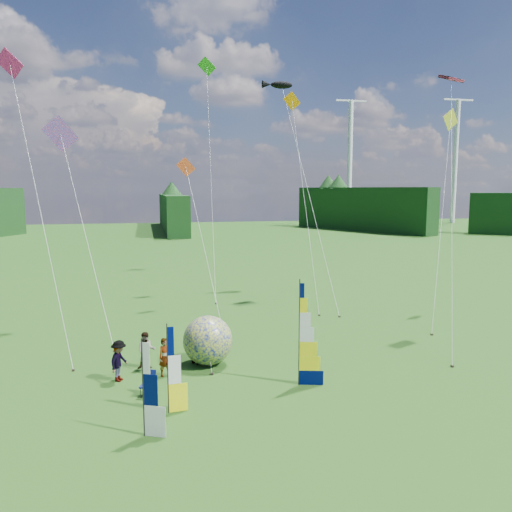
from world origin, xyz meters
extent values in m
plane|color=#39541E|center=(0.00, 0.00, 0.00)|extent=(220.00, 220.00, 0.00)
sphere|color=#000674|center=(-2.87, 6.22, 1.19)|extent=(3.12, 3.12, 2.37)
imported|color=#66594C|center=(-4.93, 5.14, 0.87)|extent=(0.75, 0.63, 1.75)
imported|color=#66594C|center=(-5.76, 6.29, 0.87)|extent=(0.86, 0.44, 1.75)
imported|color=#66594C|center=(-6.93, 4.98, 0.91)|extent=(0.90, 1.25, 1.83)
imported|color=#66594C|center=(-3.43, 6.42, 0.90)|extent=(1.08, 1.03, 1.81)
camera|label=1|loc=(-5.65, -16.83, 8.37)|focal=35.00mm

